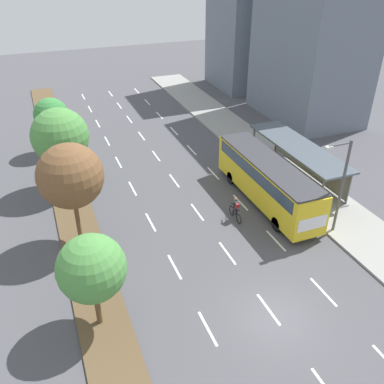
# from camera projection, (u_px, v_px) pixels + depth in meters

# --- Properties ---
(ground_plane) EXTENTS (140.00, 140.00, 0.00)m
(ground_plane) POSITION_uv_depth(u_px,v_px,m) (275.00, 318.00, 21.36)
(ground_plane) COLOR #4C4C51
(median_strip) EXTENTS (2.60, 52.00, 0.12)m
(median_strip) POSITION_uv_depth(u_px,v_px,m) (64.00, 174.00, 34.73)
(median_strip) COLOR brown
(median_strip) RESTS_ON ground
(sidewalk_right) EXTENTS (4.50, 52.00, 0.15)m
(sidewalk_right) POSITION_uv_depth(u_px,v_px,m) (249.00, 143.00, 40.24)
(sidewalk_right) COLOR gray
(sidewalk_right) RESTS_ON ground
(lane_divider_left) EXTENTS (0.14, 47.44, 0.01)m
(lane_divider_left) POSITION_uv_depth(u_px,v_px,m) (125.00, 175.00, 34.85)
(lane_divider_left) COLOR white
(lane_divider_left) RESTS_ON ground
(lane_divider_center) EXTENTS (0.14, 47.44, 0.01)m
(lane_divider_center) POSITION_uv_depth(u_px,v_px,m) (165.00, 168.00, 35.95)
(lane_divider_center) COLOR white
(lane_divider_center) RESTS_ON ground
(lane_divider_right) EXTENTS (0.14, 47.44, 0.01)m
(lane_divider_right) POSITION_uv_depth(u_px,v_px,m) (202.00, 161.00, 37.05)
(lane_divider_right) COLOR white
(lane_divider_right) RESTS_ON ground
(bus_shelter) EXTENTS (2.90, 10.74, 2.86)m
(bus_shelter) POSITION_uv_depth(u_px,v_px,m) (300.00, 158.00, 33.28)
(bus_shelter) COLOR gray
(bus_shelter) RESTS_ON sidewalk_right
(bus) EXTENTS (2.54, 11.29, 3.37)m
(bus) POSITION_uv_depth(u_px,v_px,m) (267.00, 177.00, 30.11)
(bus) COLOR yellow
(bus) RESTS_ON ground
(cyclist) EXTENTS (0.46, 1.82, 1.71)m
(cyclist) POSITION_uv_depth(u_px,v_px,m) (236.00, 210.00, 28.75)
(cyclist) COLOR black
(cyclist) RESTS_ON ground
(median_tree_nearest) EXTENTS (3.31, 3.31, 5.18)m
(median_tree_nearest) POSITION_uv_depth(u_px,v_px,m) (92.00, 268.00, 19.25)
(median_tree_nearest) COLOR brown
(median_tree_nearest) RESTS_ON median_strip
(median_tree_second) EXTENTS (3.99, 3.99, 6.68)m
(median_tree_second) POSITION_uv_depth(u_px,v_px,m) (70.00, 176.00, 24.54)
(median_tree_second) COLOR brown
(median_tree_second) RESTS_ON median_strip
(median_tree_third) EXTENTS (4.24, 4.24, 6.44)m
(median_tree_third) POSITION_uv_depth(u_px,v_px,m) (60.00, 136.00, 30.62)
(median_tree_third) COLOR brown
(median_tree_third) RESTS_ON median_strip
(median_tree_fourth) EXTENTS (3.04, 3.04, 5.02)m
(median_tree_fourth) POSITION_uv_depth(u_px,v_px,m) (51.00, 115.00, 36.85)
(median_tree_fourth) COLOR brown
(median_tree_fourth) RESTS_ON median_strip
(streetlight) EXTENTS (1.91, 0.24, 6.50)m
(streetlight) POSITION_uv_depth(u_px,v_px,m) (341.00, 181.00, 25.87)
(streetlight) COLOR #4C4C51
(streetlight) RESTS_ON sidewalk_right
(building_near_right) EXTENTS (7.85, 12.15, 16.97)m
(building_near_right) POSITION_uv_depth(u_px,v_px,m) (313.00, 37.00, 42.71)
(building_near_right) COLOR slate
(building_near_right) RESTS_ON ground
(building_mid_right) EXTENTS (9.35, 8.89, 18.43)m
(building_mid_right) POSITION_uv_depth(u_px,v_px,m) (253.00, 13.00, 52.80)
(building_mid_right) COLOR slate
(building_mid_right) RESTS_ON ground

